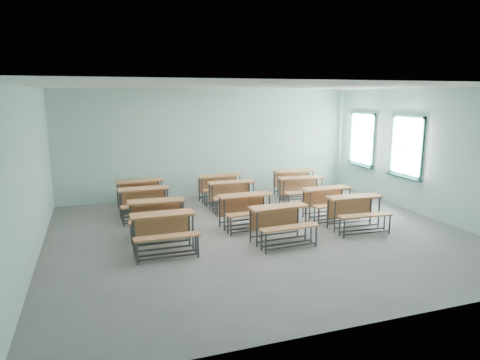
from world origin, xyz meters
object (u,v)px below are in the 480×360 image
object	(u,v)px
desk_unit_r0c2	(356,208)
desk_unit_r2c0	(145,199)
desk_unit_r0c1	(281,219)
desk_unit_r3c2	(295,179)
desk_unit_r1c0	(157,213)
desk_unit_r1c2	(329,198)
desk_unit_r3c0	(140,190)
desk_unit_r2c1	(233,192)
desk_unit_r2c2	(302,187)
desk_unit_r1c1	(247,206)
desk_unit_r3c1	(221,184)
desk_unit_r0c0	(164,227)

from	to	relation	value
desk_unit_r0c2	desk_unit_r2c0	bearing A→B (deg)	154.07
desk_unit_r0c1	desk_unit_r3c2	size ratio (longest dim) A/B	0.99
desk_unit_r0c1	desk_unit_r3c2	world-z (taller)	same
desk_unit_r1c0	desk_unit_r1c2	world-z (taller)	same
desk_unit_r0c2	desk_unit_r3c0	world-z (taller)	same
desk_unit_r1c0	desk_unit_r3c2	distance (m)	5.14
desk_unit_r2c1	desk_unit_r2c2	xyz separation A→B (m)	(2.03, -0.04, 0.00)
desk_unit_r2c1	desk_unit_r3c0	xyz separation A→B (m)	(-2.29, 0.99, 0.00)
desk_unit_r1c1	desk_unit_r1c2	world-z (taller)	same
desk_unit_r0c2	desk_unit_r2c1	distance (m)	3.28
desk_unit_r3c0	desk_unit_r3c1	bearing A→B (deg)	-3.73
desk_unit_r0c0	desk_unit_r1c2	world-z (taller)	same
desk_unit_r1c1	desk_unit_r3c1	xyz separation A→B (m)	(0.14, 2.55, 0.00)
desk_unit_r1c0	desk_unit_r2c1	xyz separation A→B (m)	(2.20, 1.42, 0.00)
desk_unit_r0c0	desk_unit_r3c0	world-z (taller)	same
desk_unit_r0c1	desk_unit_r3c0	world-z (taller)	same
desk_unit_r0c0	desk_unit_r0c2	size ratio (longest dim) A/B	0.97
desk_unit_r0c2	desk_unit_r0c1	bearing A→B (deg)	-170.13
desk_unit_r0c2	desk_unit_r2c1	bearing A→B (deg)	133.49
desk_unit_r3c2	desk_unit_r1c2	bearing A→B (deg)	-93.31
desk_unit_r0c0	desk_unit_r1c1	size ratio (longest dim) A/B	0.97
desk_unit_r3c2	desk_unit_r2c0	bearing A→B (deg)	-163.19
desk_unit_r2c0	desk_unit_r2c2	world-z (taller)	same
desk_unit_r1c0	desk_unit_r2c2	size ratio (longest dim) A/B	0.98
desk_unit_r1c2	desk_unit_r3c1	bearing A→B (deg)	127.32
desk_unit_r0c1	desk_unit_r1c1	distance (m)	1.25
desk_unit_r0c0	desk_unit_r0c1	distance (m)	2.39
desk_unit_r1c1	desk_unit_r2c2	xyz separation A→B (m)	(2.19, 1.48, 0.00)
desk_unit_r2c1	desk_unit_r3c1	size ratio (longest dim) A/B	1.00
desk_unit_r1c0	desk_unit_r3c0	world-z (taller)	same
desk_unit_r1c1	desk_unit_r3c1	size ratio (longest dim) A/B	1.02
desk_unit_r0c0	desk_unit_r0c1	size ratio (longest dim) A/B	0.97
desk_unit_r0c2	desk_unit_r1c1	xyz separation A→B (m)	(-2.30, 0.97, 0.00)
desk_unit_r0c0	desk_unit_r2c0	size ratio (longest dim) A/B	0.98
desk_unit_r0c2	desk_unit_r1c0	size ratio (longest dim) A/B	1.00
desk_unit_r2c2	desk_unit_r1c0	bearing A→B (deg)	-156.85
desk_unit_r2c0	desk_unit_r3c0	size ratio (longest dim) A/B	0.97
desk_unit_r0c2	desk_unit_r1c1	distance (m)	2.49
desk_unit_r3c0	desk_unit_r3c1	world-z (taller)	same
desk_unit_r1c0	desk_unit_r1c2	size ratio (longest dim) A/B	1.02
desk_unit_r0c1	desk_unit_r1c1	size ratio (longest dim) A/B	1.00
desk_unit_r3c0	desk_unit_r3c2	size ratio (longest dim) A/B	1.01
desk_unit_r3c1	desk_unit_r3c2	size ratio (longest dim) A/B	0.97
desk_unit_r1c0	desk_unit_r2c2	xyz separation A→B (m)	(4.22, 1.38, 0.00)
desk_unit_r0c1	desk_unit_r2c2	size ratio (longest dim) A/B	0.98
desk_unit_r0c0	desk_unit_r3c2	bearing A→B (deg)	37.90
desk_unit_r2c1	desk_unit_r3c0	distance (m)	2.50
desk_unit_r0c1	desk_unit_r1c1	bearing A→B (deg)	101.76
desk_unit_r1c1	desk_unit_r3c0	xyz separation A→B (m)	(-2.13, 2.51, 0.00)
desk_unit_r2c2	desk_unit_r3c0	bearing A→B (deg)	171.64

